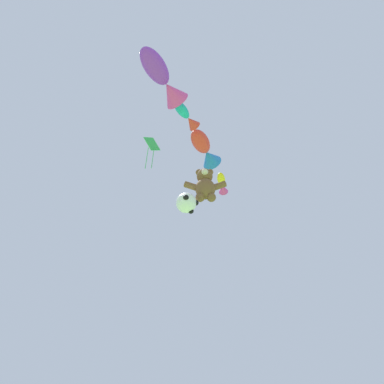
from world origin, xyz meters
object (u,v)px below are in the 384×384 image
(fish_kite_teal, at_px, (187,116))
(fish_kite_violet, at_px, (164,80))
(teddy_bear_kite, at_px, (205,185))
(soccer_ball_kite, at_px, (187,203))
(fish_kite_goldfin, at_px, (222,184))
(diamond_kite, at_px, (152,146))
(fish_kite_crimson, at_px, (205,150))

(fish_kite_teal, bearing_deg, fish_kite_violet, -117.60)
(teddy_bear_kite, bearing_deg, fish_kite_violet, -113.17)
(soccer_ball_kite, bearing_deg, fish_kite_goldfin, 44.20)
(fish_kite_goldfin, relative_size, fish_kite_violet, 0.60)
(diamond_kite, bearing_deg, fish_kite_goldfin, 15.67)
(fish_kite_crimson, xyz_separation_m, fish_kite_violet, (-1.72, -3.80, -0.53))
(fish_kite_crimson, bearing_deg, diamond_kite, 169.53)
(fish_kite_teal, relative_size, diamond_kite, 0.58)
(diamond_kite, bearing_deg, soccer_ball_kite, -18.50)
(teddy_bear_kite, bearing_deg, fish_kite_crimson, -4.04)
(fish_kite_crimson, bearing_deg, fish_kite_violet, -114.29)
(fish_kite_goldfin, bearing_deg, diamond_kite, -164.33)
(diamond_kite, bearing_deg, fish_kite_teal, -52.98)
(soccer_ball_kite, bearing_deg, fish_kite_teal, -89.42)
(fish_kite_teal, bearing_deg, teddy_bear_kite, 70.31)
(soccer_ball_kite, relative_size, fish_kite_violet, 0.37)
(fish_kite_violet, distance_m, diamond_kite, 4.80)
(soccer_ball_kite, distance_m, fish_kite_violet, 4.92)
(fish_kite_goldfin, bearing_deg, fish_kite_crimson, -119.56)
(fish_kite_crimson, relative_size, diamond_kite, 0.93)
(fish_kite_goldfin, height_order, fish_kite_violet, fish_kite_violet)
(teddy_bear_kite, bearing_deg, fish_kite_teal, -109.69)
(teddy_bear_kite, height_order, fish_kite_violet, fish_kite_violet)
(fish_kite_goldfin, xyz_separation_m, fish_kite_violet, (-2.63, -5.42, 0.34))
(soccer_ball_kite, xyz_separation_m, fish_kite_goldfin, (1.81, 1.76, 2.83))
(fish_kite_goldfin, height_order, fish_kite_crimson, fish_kite_crimson)
(teddy_bear_kite, distance_m, fish_kite_teal, 3.12)
(fish_kite_goldfin, height_order, diamond_kite, diamond_kite)
(teddy_bear_kite, height_order, fish_kite_crimson, fish_kite_crimson)
(fish_kite_teal, bearing_deg, fish_kite_crimson, 68.29)
(fish_kite_teal, xyz_separation_m, diamond_kite, (-2.05, 2.72, 1.55))
(fish_kite_violet, bearing_deg, teddy_bear_kite, 66.83)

